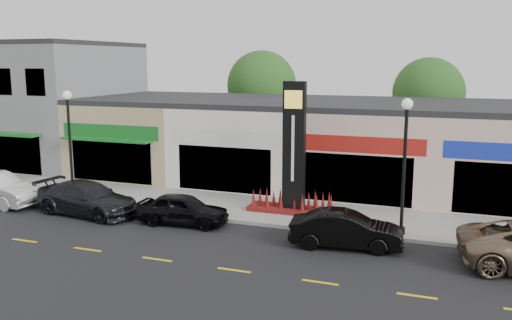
% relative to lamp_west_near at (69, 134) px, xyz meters
% --- Properties ---
extents(ground, '(120.00, 120.00, 0.00)m').
position_rel_lamp_west_near_xyz_m(ground, '(8.00, -2.50, -3.48)').
color(ground, black).
rests_on(ground, ground).
extents(sidewalk, '(52.00, 4.30, 0.15)m').
position_rel_lamp_west_near_xyz_m(sidewalk, '(8.00, 1.85, -3.40)').
color(sidewalk, gray).
rests_on(sidewalk, ground).
extents(curb, '(52.00, 0.20, 0.15)m').
position_rel_lamp_west_near_xyz_m(curb, '(8.00, -0.40, -3.40)').
color(curb, gray).
rests_on(curb, ground).
extents(building_grey_2story, '(12.00, 10.95, 8.30)m').
position_rel_lamp_west_near_xyz_m(building_grey_2story, '(-10.00, 8.98, 0.67)').
color(building_grey_2story, slate).
rests_on(building_grey_2story, ground).
extents(shop_beige, '(7.00, 10.85, 4.80)m').
position_rel_lamp_west_near_xyz_m(shop_beige, '(-0.50, 8.96, -1.08)').
color(shop_beige, tan).
rests_on(shop_beige, ground).
extents(shop_cream, '(7.00, 10.01, 4.80)m').
position_rel_lamp_west_near_xyz_m(shop_cream, '(6.50, 8.97, -1.08)').
color(shop_cream, white).
rests_on(shop_cream, ground).
extents(shop_pink_w, '(7.00, 10.01, 4.80)m').
position_rel_lamp_west_near_xyz_m(shop_pink_w, '(13.50, 8.97, -1.08)').
color(shop_pink_w, '#CEA99D').
rests_on(shop_pink_w, ground).
extents(shop_pink_e, '(7.00, 10.01, 4.80)m').
position_rel_lamp_west_near_xyz_m(shop_pink_e, '(20.50, 8.97, -1.08)').
color(shop_pink_e, '#CEA99D').
rests_on(shop_pink_e, ground).
extents(tree_rear_west, '(5.20, 5.20, 7.83)m').
position_rel_lamp_west_near_xyz_m(tree_rear_west, '(4.00, 17.00, 1.74)').
color(tree_rear_west, '#382619').
rests_on(tree_rear_west, ground).
extents(tree_rear_mid, '(4.80, 4.80, 7.29)m').
position_rel_lamp_west_near_xyz_m(tree_rear_mid, '(16.00, 17.00, 1.41)').
color(tree_rear_mid, '#382619').
rests_on(tree_rear_mid, ground).
extents(lamp_west_near, '(0.44, 0.44, 5.47)m').
position_rel_lamp_west_near_xyz_m(lamp_west_near, '(0.00, 0.00, 0.00)').
color(lamp_west_near, black).
rests_on(lamp_west_near, sidewalk).
extents(lamp_east_near, '(0.44, 0.44, 5.47)m').
position_rel_lamp_west_near_xyz_m(lamp_east_near, '(16.00, 0.00, 0.00)').
color(lamp_east_near, black).
rests_on(lamp_east_near, sidewalk).
extents(pylon_sign, '(4.20, 1.30, 6.00)m').
position_rel_lamp_west_near_xyz_m(pylon_sign, '(11.00, 1.70, -1.20)').
color(pylon_sign, '#54110E').
rests_on(pylon_sign, sidewalk).
extents(car_dark_sedan, '(2.73, 5.41, 1.51)m').
position_rel_lamp_west_near_xyz_m(car_dark_sedan, '(1.99, -1.48, -2.72)').
color(car_dark_sedan, black).
rests_on(car_dark_sedan, ground).
extents(car_black_sedan, '(1.91, 4.11, 1.36)m').
position_rel_lamp_west_near_xyz_m(car_black_sedan, '(6.89, -1.35, -2.80)').
color(car_black_sedan, black).
rests_on(car_black_sedan, ground).
extents(car_black_conv, '(2.01, 4.40, 1.40)m').
position_rel_lamp_west_near_xyz_m(car_black_conv, '(14.13, -1.89, -2.78)').
color(car_black_conv, black).
rests_on(car_black_conv, ground).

